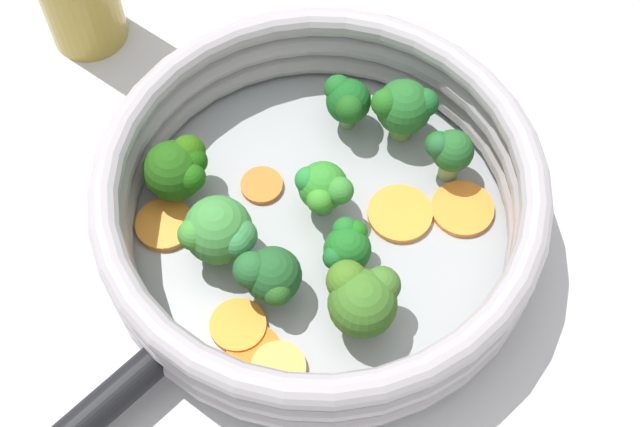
{
  "coord_description": "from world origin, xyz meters",
  "views": [
    {
      "loc": [
        0.04,
        -0.29,
        0.54
      ],
      "look_at": [
        0.0,
        0.0,
        0.03
      ],
      "focal_mm": 50.0,
      "sensor_mm": 36.0,
      "label": 1
    }
  ],
  "objects_px": {
    "carrot_slice_1": "(238,326)",
    "carrot_slice_2": "(165,224)",
    "carrot_slice_6": "(400,214)",
    "broccoli_floret_2": "(347,247)",
    "broccoli_floret_4": "(347,101)",
    "broccoli_floret_8": "(362,298)",
    "broccoli_floret_5": "(220,232)",
    "broccoli_floret_7": "(404,107)",
    "carrot_slice_4": "(278,368)",
    "carrot_slice_0": "(462,209)",
    "broccoli_floret_0": "(267,276)",
    "broccoli_floret_3": "(448,151)",
    "skillet": "(320,229)",
    "broccoli_floret_6": "(178,169)",
    "broccoli_floret_1": "(326,188)",
    "carrot_slice_3": "(262,185)",
    "carrot_slice_5": "(254,350)"
  },
  "relations": [
    {
      "from": "carrot_slice_1",
      "to": "carrot_slice_2",
      "type": "distance_m",
      "value": 0.09
    },
    {
      "from": "carrot_slice_6",
      "to": "broccoli_floret_2",
      "type": "height_order",
      "value": "broccoli_floret_2"
    },
    {
      "from": "broccoli_floret_4",
      "to": "broccoli_floret_8",
      "type": "bearing_deg",
      "value": -79.26
    },
    {
      "from": "broccoli_floret_5",
      "to": "broccoli_floret_7",
      "type": "distance_m",
      "value": 0.16
    },
    {
      "from": "carrot_slice_1",
      "to": "carrot_slice_4",
      "type": "relative_size",
      "value": 1.05
    },
    {
      "from": "carrot_slice_2",
      "to": "broccoli_floret_4",
      "type": "relative_size",
      "value": 0.9
    },
    {
      "from": "carrot_slice_0",
      "to": "broccoli_floret_0",
      "type": "relative_size",
      "value": 0.95
    },
    {
      "from": "broccoli_floret_3",
      "to": "carrot_slice_6",
      "type": "bearing_deg",
      "value": -125.57
    },
    {
      "from": "carrot_slice_2",
      "to": "carrot_slice_4",
      "type": "relative_size",
      "value": 1.14
    },
    {
      "from": "broccoli_floret_7",
      "to": "carrot_slice_4",
      "type": "bearing_deg",
      "value": -107.09
    },
    {
      "from": "carrot_slice_6",
      "to": "broccoli_floret_5",
      "type": "height_order",
      "value": "broccoli_floret_5"
    },
    {
      "from": "skillet",
      "to": "broccoli_floret_0",
      "type": "distance_m",
      "value": 0.07
    },
    {
      "from": "carrot_slice_4",
      "to": "broccoli_floret_6",
      "type": "bearing_deg",
      "value": 125.87
    },
    {
      "from": "broccoli_floret_4",
      "to": "broccoli_floret_6",
      "type": "bearing_deg",
      "value": -145.64
    },
    {
      "from": "carrot_slice_1",
      "to": "broccoli_floret_8",
      "type": "relative_size",
      "value": 0.69
    },
    {
      "from": "broccoli_floret_7",
      "to": "broccoli_floret_6",
      "type": "bearing_deg",
      "value": -154.52
    },
    {
      "from": "broccoli_floret_1",
      "to": "broccoli_floret_5",
      "type": "height_order",
      "value": "broccoli_floret_5"
    },
    {
      "from": "carrot_slice_6",
      "to": "broccoli_floret_5",
      "type": "relative_size",
      "value": 0.84
    },
    {
      "from": "carrot_slice_3",
      "to": "broccoli_floret_5",
      "type": "bearing_deg",
      "value": -105.77
    },
    {
      "from": "broccoli_floret_5",
      "to": "broccoli_floret_8",
      "type": "bearing_deg",
      "value": -19.49
    },
    {
      "from": "carrot_slice_3",
      "to": "carrot_slice_6",
      "type": "height_order",
      "value": "same"
    },
    {
      "from": "carrot_slice_6",
      "to": "carrot_slice_4",
      "type": "bearing_deg",
      "value": -117.91
    },
    {
      "from": "broccoli_floret_2",
      "to": "broccoli_floret_4",
      "type": "xyz_separation_m",
      "value": [
        -0.01,
        0.11,
        0.01
      ]
    },
    {
      "from": "carrot_slice_1",
      "to": "broccoli_floret_6",
      "type": "bearing_deg",
      "value": 120.75
    },
    {
      "from": "broccoli_floret_3",
      "to": "carrot_slice_2",
      "type": "bearing_deg",
      "value": -159.5
    },
    {
      "from": "carrot_slice_0",
      "to": "broccoli_floret_6",
      "type": "bearing_deg",
      "value": -176.7
    },
    {
      "from": "carrot_slice_6",
      "to": "broccoli_floret_8",
      "type": "relative_size",
      "value": 0.84
    },
    {
      "from": "broccoli_floret_2",
      "to": "broccoli_floret_5",
      "type": "height_order",
      "value": "broccoli_floret_5"
    },
    {
      "from": "broccoli_floret_7",
      "to": "carrot_slice_5",
      "type": "bearing_deg",
      "value": -112.86
    },
    {
      "from": "carrot_slice_1",
      "to": "broccoli_floret_0",
      "type": "distance_m",
      "value": 0.04
    },
    {
      "from": "broccoli_floret_4",
      "to": "broccoli_floret_5",
      "type": "relative_size",
      "value": 0.83
    },
    {
      "from": "carrot_slice_3",
      "to": "broccoli_floret_3",
      "type": "relative_size",
      "value": 0.67
    },
    {
      "from": "carrot_slice_0",
      "to": "carrot_slice_3",
      "type": "relative_size",
      "value": 1.47
    },
    {
      "from": "broccoli_floret_1",
      "to": "broccoli_floret_6",
      "type": "relative_size",
      "value": 0.93
    },
    {
      "from": "carrot_slice_6",
      "to": "broccoli_floret_2",
      "type": "bearing_deg",
      "value": -127.92
    },
    {
      "from": "broccoli_floret_0",
      "to": "carrot_slice_5",
      "type": "bearing_deg",
      "value": -94.48
    },
    {
      "from": "broccoli_floret_4",
      "to": "broccoli_floret_8",
      "type": "xyz_separation_m",
      "value": [
        0.03,
        -0.15,
        0.0
      ]
    },
    {
      "from": "carrot_slice_2",
      "to": "broccoli_floret_6",
      "type": "xyz_separation_m",
      "value": [
        0.01,
        0.03,
        0.03
      ]
    },
    {
      "from": "carrot_slice_0",
      "to": "carrot_slice_5",
      "type": "height_order",
      "value": "same"
    },
    {
      "from": "broccoli_floret_0",
      "to": "broccoli_floret_7",
      "type": "height_order",
      "value": "broccoli_floret_7"
    },
    {
      "from": "skillet",
      "to": "broccoli_floret_7",
      "type": "bearing_deg",
      "value": 60.31
    },
    {
      "from": "carrot_slice_0",
      "to": "broccoli_floret_8",
      "type": "bearing_deg",
      "value": -123.6
    },
    {
      "from": "carrot_slice_0",
      "to": "broccoli_floret_5",
      "type": "relative_size",
      "value": 0.82
    },
    {
      "from": "carrot_slice_2",
      "to": "broccoli_floret_6",
      "type": "height_order",
      "value": "broccoli_floret_6"
    },
    {
      "from": "broccoli_floret_0",
      "to": "broccoli_floret_8",
      "type": "xyz_separation_m",
      "value": [
        0.06,
        -0.01,
        0.0
      ]
    },
    {
      "from": "broccoli_floret_5",
      "to": "broccoli_floret_0",
      "type": "bearing_deg",
      "value": -35.37
    },
    {
      "from": "broccoli_floret_5",
      "to": "broccoli_floret_7",
      "type": "xyz_separation_m",
      "value": [
        0.11,
        0.11,
        0.0
      ]
    },
    {
      "from": "carrot_slice_1",
      "to": "broccoli_floret_8",
      "type": "xyz_separation_m",
      "value": [
        0.08,
        0.02,
        0.03
      ]
    },
    {
      "from": "broccoli_floret_2",
      "to": "carrot_slice_4",
      "type": "bearing_deg",
      "value": -111.87
    },
    {
      "from": "carrot_slice_5",
      "to": "broccoli_floret_3",
      "type": "relative_size",
      "value": 0.78
    }
  ]
}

